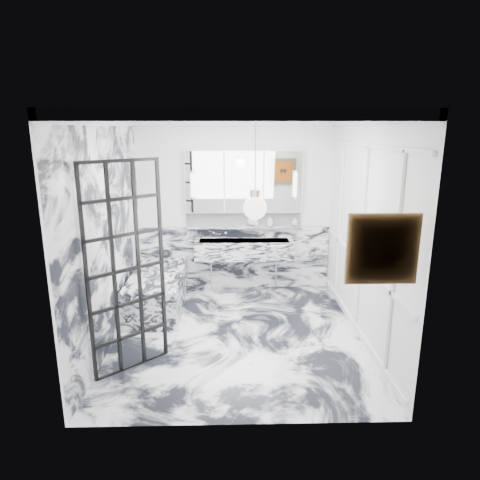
{
  "coord_description": "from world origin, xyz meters",
  "views": [
    {
      "loc": [
        -0.09,
        -5.19,
        2.64
      ],
      "look_at": [
        0.06,
        0.5,
        1.16
      ],
      "focal_mm": 32.0,
      "sensor_mm": 36.0,
      "label": 1
    }
  ],
  "objects_px": {
    "trough_sink": "(244,249)",
    "bathtub": "(158,291)",
    "crittall_door": "(126,270)",
    "mirror_cabinet": "(244,182)"
  },
  "relations": [
    {
      "from": "mirror_cabinet",
      "to": "trough_sink",
      "type": "bearing_deg",
      "value": -90.0
    },
    {
      "from": "bathtub",
      "to": "crittall_door",
      "type": "bearing_deg",
      "value": -91.04
    },
    {
      "from": "trough_sink",
      "to": "mirror_cabinet",
      "type": "height_order",
      "value": "mirror_cabinet"
    },
    {
      "from": "crittall_door",
      "to": "bathtub",
      "type": "relative_size",
      "value": 1.41
    },
    {
      "from": "trough_sink",
      "to": "bathtub",
      "type": "distance_m",
      "value": 1.55
    },
    {
      "from": "crittall_door",
      "to": "mirror_cabinet",
      "type": "bearing_deg",
      "value": 20.99
    },
    {
      "from": "crittall_door",
      "to": "trough_sink",
      "type": "bearing_deg",
      "value": 19.26
    },
    {
      "from": "bathtub",
      "to": "mirror_cabinet",
      "type": "bearing_deg",
      "value": 32.06
    },
    {
      "from": "trough_sink",
      "to": "bathtub",
      "type": "bearing_deg",
      "value": -153.52
    },
    {
      "from": "trough_sink",
      "to": "mirror_cabinet",
      "type": "xyz_separation_m",
      "value": [
        -0.0,
        0.17,
        1.09
      ]
    }
  ]
}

